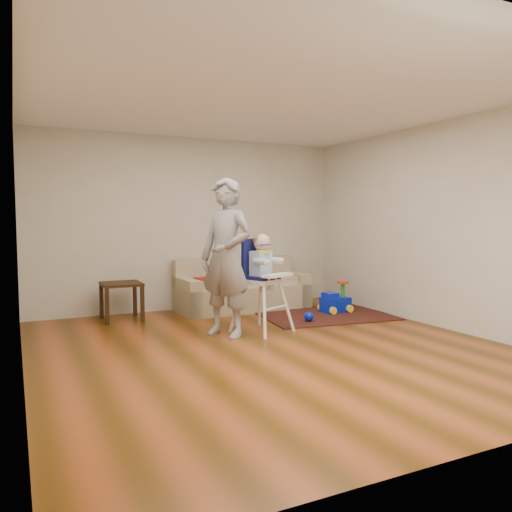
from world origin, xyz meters
name	(u,v)px	position (x,y,z in m)	size (l,w,h in m)	color
ground	(272,348)	(0.00, 0.00, 0.00)	(5.50, 5.50, 0.00)	#472907
room_envelope	(251,181)	(0.00, 0.53, 1.88)	(5.04, 5.52, 2.72)	#BCB8A7
sofa	(243,284)	(0.70, 2.30, 0.40)	(2.07, 0.88, 0.79)	tan
side_table	(122,301)	(-1.20, 2.28, 0.27)	(0.54, 0.54, 0.54)	black
area_rug	(324,315)	(1.58, 1.33, 0.01)	(1.87, 1.41, 0.01)	black
ride_on_toy	(335,297)	(1.84, 1.42, 0.25)	(0.42, 0.30, 0.46)	#071CC4
toy_ball	(309,317)	(1.10, 0.99, 0.08)	(0.13, 0.13, 0.13)	#071CC4
high_chair	(262,285)	(0.26, 0.77, 0.60)	(0.76, 0.76, 1.25)	white
adult	(226,257)	(-0.22, 0.78, 0.96)	(0.70, 0.46, 1.93)	gray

